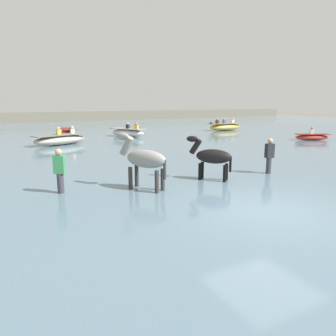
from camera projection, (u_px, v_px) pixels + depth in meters
ground_plane at (266, 219)px, 8.38m from camera, size 120.00×120.00×0.00m
water_surface at (130, 157)px, 17.05m from camera, size 90.00×90.00×0.26m
horse_lead_grey at (144, 160)px, 10.08m from camera, size 1.28×1.74×2.03m
horse_trailing_black at (212, 158)px, 11.34m from camera, size 1.31×1.43×1.80m
boat_mid_channel at (60, 140)px, 20.56m from camera, size 3.69×2.24×1.13m
boat_distant_west at (128, 132)px, 25.23m from camera, size 2.48×3.08×1.12m
boat_distant_east at (68, 132)px, 25.87m from camera, size 1.05×2.69×0.72m
boat_far_offshore at (225, 127)px, 30.63m from camera, size 3.51×1.26×1.15m
boat_near_starboard at (312, 137)px, 23.04m from camera, size 2.49×1.72×0.92m
person_spectator_far at (60, 174)px, 9.71m from camera, size 0.38×0.33×1.63m
person_wading_close at (269, 158)px, 12.38m from camera, size 0.34×0.23×1.63m
far_shoreline at (50, 118)px, 43.28m from camera, size 80.00×2.40×1.62m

